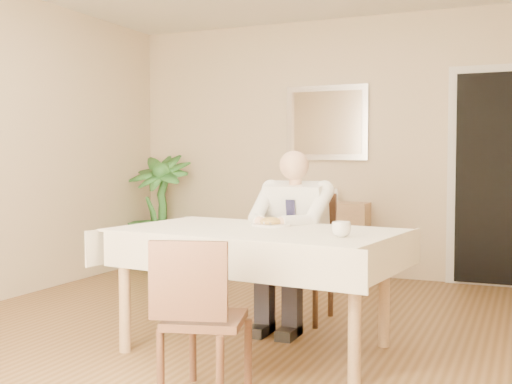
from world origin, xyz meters
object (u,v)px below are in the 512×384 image
at_px(chair_far, 303,248).
at_px(chair_near, 198,311).
at_px(seated_man, 289,229).
at_px(dining_table, 256,243).
at_px(potted_palm, 159,211).
at_px(coffee_mug, 341,229).
at_px(sideboard, 321,239).

height_order(chair_far, chair_near, chair_far).
relative_size(chair_near, seated_man, 0.64).
relative_size(dining_table, seated_man, 1.47).
xyz_separation_m(seated_man, potted_palm, (-2.15, 1.75, -0.08)).
xyz_separation_m(chair_far, coffee_mug, (0.59, -1.06, 0.27)).
bearing_deg(seated_man, sideboard, 100.80).
relative_size(coffee_mug, sideboard, 0.12).
distance_m(dining_table, coffee_mug, 0.63).
relative_size(chair_far, coffee_mug, 8.47).
height_order(dining_table, coffee_mug, coffee_mug).
bearing_deg(chair_near, seated_man, 77.11).
bearing_deg(dining_table, chair_near, -78.34).
bearing_deg(chair_near, coffee_mug, 38.54).
bearing_deg(sideboard, seated_man, -81.56).
distance_m(dining_table, chair_far, 0.90).
distance_m(chair_near, sideboard, 3.46).
height_order(chair_far, seated_man, seated_man).
distance_m(seated_man, potted_palm, 2.77).
xyz_separation_m(chair_near, seated_man, (-0.07, 1.48, 0.25)).
height_order(seated_man, potted_palm, seated_man).
xyz_separation_m(chair_far, sideboard, (-0.37, 1.65, -0.15)).
bearing_deg(potted_palm, chair_near, -55.51).
xyz_separation_m(chair_near, sideboard, (-0.44, 3.43, -0.07)).
distance_m(chair_far, chair_near, 1.78).
bearing_deg(seated_man, chair_near, -87.16).
relative_size(dining_table, coffee_mug, 16.81).
height_order(dining_table, chair_far, chair_far).
bearing_deg(sideboard, dining_table, -84.05).
xyz_separation_m(dining_table, chair_near, (0.07, -0.89, -0.22)).
xyz_separation_m(chair_far, potted_palm, (-2.15, 1.46, 0.09)).
height_order(chair_near, coffee_mug, coffee_mug).
height_order(coffee_mug, sideboard, coffee_mug).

